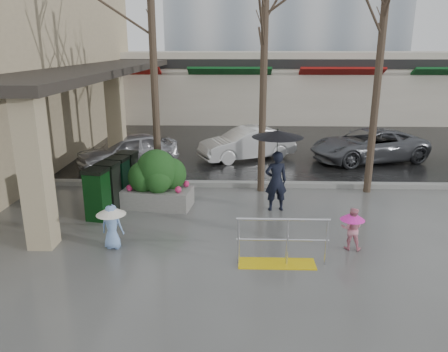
# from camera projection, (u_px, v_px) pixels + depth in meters

# --- Properties ---
(ground) EXTENTS (120.00, 120.00, 0.00)m
(ground) POSITION_uv_depth(u_px,v_px,m) (217.00, 239.00, 10.28)
(ground) COLOR #51514F
(ground) RESTS_ON ground
(street_asphalt) EXTENTS (120.00, 36.00, 0.01)m
(street_asphalt) POSITION_uv_depth(u_px,v_px,m) (231.00, 109.00, 31.33)
(street_asphalt) COLOR black
(street_asphalt) RESTS_ON ground
(curb) EXTENTS (120.00, 0.30, 0.15)m
(curb) POSITION_uv_depth(u_px,v_px,m) (223.00, 184.00, 14.08)
(curb) COLOR gray
(curb) RESTS_ON ground
(canopy_slab) EXTENTS (2.80, 18.00, 0.25)m
(canopy_slab) POSITION_uv_depth(u_px,v_px,m) (104.00, 65.00, 17.04)
(canopy_slab) COLOR #2D2823
(canopy_slab) RESTS_ON pillar_front
(pillar_front) EXTENTS (0.55, 0.55, 3.50)m
(pillar_front) POSITION_uv_depth(u_px,v_px,m) (35.00, 172.00, 9.41)
(pillar_front) COLOR tan
(pillar_front) RESTS_ON ground
(pillar_back) EXTENTS (0.55, 0.55, 3.50)m
(pillar_back) POSITION_uv_depth(u_px,v_px,m) (116.00, 121.00, 15.64)
(pillar_back) COLOR tan
(pillar_back) RESTS_ON ground
(storefront_row) EXTENTS (34.00, 6.74, 4.00)m
(storefront_row) POSITION_uv_depth(u_px,v_px,m) (263.00, 85.00, 26.83)
(storefront_row) COLOR beige
(storefront_row) RESTS_ON ground
(handrail) EXTENTS (1.90, 0.50, 1.03)m
(handrail) POSITION_uv_depth(u_px,v_px,m) (280.00, 248.00, 8.98)
(handrail) COLOR yellow
(handrail) RESTS_ON ground
(tree_west) EXTENTS (3.20, 3.20, 6.80)m
(tree_west) POSITION_uv_depth(u_px,v_px,m) (152.00, 19.00, 12.32)
(tree_west) COLOR #382B21
(tree_west) RESTS_ON ground
(tree_midwest) EXTENTS (3.20, 3.20, 7.00)m
(tree_midwest) POSITION_uv_depth(u_px,v_px,m) (265.00, 13.00, 12.18)
(tree_midwest) COLOR #382B21
(tree_midwest) RESTS_ON ground
(tree_mideast) EXTENTS (3.20, 3.20, 6.50)m
(tree_mideast) POSITION_uv_depth(u_px,v_px,m) (383.00, 27.00, 12.19)
(tree_mideast) COLOR #382B21
(tree_mideast) RESTS_ON ground
(woman) EXTENTS (1.38, 1.38, 2.27)m
(woman) POSITION_uv_depth(u_px,v_px,m) (277.00, 160.00, 11.67)
(woman) COLOR black
(woman) RESTS_ON ground
(child_pink) EXTENTS (0.54, 0.54, 0.97)m
(child_pink) POSITION_uv_depth(u_px,v_px,m) (352.00, 226.00, 9.61)
(child_pink) COLOR pink
(child_pink) RESTS_ON ground
(child_blue) EXTENTS (0.66, 0.66, 1.03)m
(child_blue) POSITION_uv_depth(u_px,v_px,m) (112.00, 222.00, 9.63)
(child_blue) COLOR #7CA2DC
(child_blue) RESTS_ON ground
(planter) EXTENTS (1.99, 1.19, 1.64)m
(planter) POSITION_uv_depth(u_px,v_px,m) (157.00, 180.00, 12.12)
(planter) COLOR slate
(planter) RESTS_ON ground
(news_boxes) EXTENTS (0.97, 2.49, 1.36)m
(news_boxes) POSITION_uv_depth(u_px,v_px,m) (114.00, 184.00, 12.14)
(news_boxes) COLOR #0C3411
(news_boxes) RESTS_ON ground
(car_a) EXTENTS (3.95, 3.13, 1.26)m
(car_a) POSITION_uv_depth(u_px,v_px,m) (127.00, 150.00, 16.17)
(car_a) COLOR #AFAEB3
(car_a) RESTS_ON ground
(car_b) EXTENTS (4.03, 2.84, 1.26)m
(car_b) POSITION_uv_depth(u_px,v_px,m) (247.00, 143.00, 17.32)
(car_b) COLOR white
(car_b) RESTS_ON ground
(car_c) EXTENTS (4.94, 3.31, 1.26)m
(car_c) POSITION_uv_depth(u_px,v_px,m) (368.00, 145.00, 17.03)
(car_c) COLOR #585A60
(car_c) RESTS_ON ground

